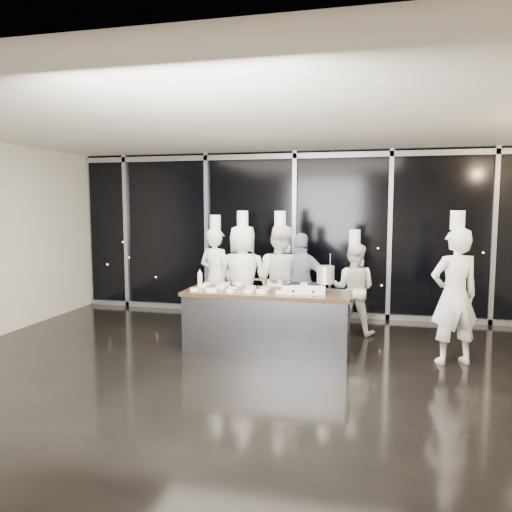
{
  "coord_description": "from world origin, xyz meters",
  "views": [
    {
      "loc": [
        1.54,
        -6.23,
        2.19
      ],
      "look_at": [
        -0.24,
        1.2,
        1.38
      ],
      "focal_mm": 35.0,
      "sensor_mm": 36.0,
      "label": 1
    }
  ],
  "objects": [
    {
      "name": "stove",
      "position": [
        0.54,
        0.9,
        0.96
      ],
      "size": [
        0.65,
        0.44,
        0.14
      ],
      "rotation": [
        0.0,
        0.0,
        0.1
      ],
      "color": "silver",
      "rests_on": "demo_counter"
    },
    {
      "name": "chef_side",
      "position": [
        2.61,
        0.91,
        0.95
      ],
      "size": [
        0.8,
        0.66,
        2.1
      ],
      "rotation": [
        0.0,
        0.0,
        3.51
      ],
      "color": "silver",
      "rests_on": "ground"
    },
    {
      "name": "demo_counter",
      "position": [
        0.0,
        0.9,
        0.45
      ],
      "size": [
        2.46,
        0.86,
        0.9
      ],
      "color": "#3D3D43",
      "rests_on": "ground"
    },
    {
      "name": "chef_right",
      "position": [
        1.21,
        2.2,
        0.78
      ],
      "size": [
        0.82,
        0.69,
        1.76
      ],
      "rotation": [
        0.0,
        0.0,
        2.99
      ],
      "color": "silver",
      "rests_on": "ground"
    },
    {
      "name": "chef_center",
      "position": [
        -0.0,
        1.91,
        0.93
      ],
      "size": [
        1.05,
        0.92,
        2.07
      ],
      "rotation": [
        0.0,
        0.0,
        2.86
      ],
      "color": "silver",
      "rests_on": "ground"
    },
    {
      "name": "room_shell",
      "position": [
        0.18,
        0.0,
        2.25
      ],
      "size": [
        9.02,
        7.02,
        3.21
      ],
      "color": "beige",
      "rests_on": "ground"
    },
    {
      "name": "chef_far_left",
      "position": [
        -1.17,
        2.04,
        0.9
      ],
      "size": [
        0.74,
        0.61,
        1.99
      ],
      "rotation": [
        0.0,
        0.0,
        2.82
      ],
      "color": "silver",
      "rests_on": "ground"
    },
    {
      "name": "stock_pot",
      "position": [
        0.85,
        0.95,
        1.17
      ],
      "size": [
        0.27,
        0.27,
        0.25
      ],
      "primitive_type": "cylinder",
      "rotation": [
        0.0,
        0.0,
        0.1
      ],
      "color": "#B8B8BB",
      "rests_on": "stove"
    },
    {
      "name": "window_wall",
      "position": [
        0.0,
        3.43,
        1.6
      ],
      "size": [
        8.9,
        0.11,
        3.2
      ],
      "color": "black",
      "rests_on": "ground"
    },
    {
      "name": "prep_bowls",
      "position": [
        -0.54,
        0.92,
        0.93
      ],
      "size": [
        1.4,
        0.74,
        0.05
      ],
      "color": "white",
      "rests_on": "demo_counter"
    },
    {
      "name": "squeeze_bottle",
      "position": [
        -1.14,
        1.14,
        1.02
      ],
      "size": [
        0.07,
        0.07,
        0.26
      ],
      "color": "white",
      "rests_on": "demo_counter"
    },
    {
      "name": "chef_left",
      "position": [
        -0.65,
        1.93,
        0.93
      ],
      "size": [
        0.9,
        0.59,
        2.07
      ],
      "rotation": [
        0.0,
        0.0,
        3.15
      ],
      "color": "silver",
      "rests_on": "ground"
    },
    {
      "name": "guest",
      "position": [
        0.37,
        1.86,
        0.86
      ],
      "size": [
        1.05,
        0.53,
        1.71
      ],
      "rotation": [
        0.0,
        0.0,
        3.02
      ],
      "color": "#131936",
      "rests_on": "ground"
    },
    {
      "name": "frying_pan",
      "position": [
        0.21,
        0.87,
        1.07
      ],
      "size": [
        0.59,
        0.36,
        0.06
      ],
      "rotation": [
        0.0,
        0.0,
        0.1
      ],
      "color": "gray",
      "rests_on": "stove"
    },
    {
      "name": "ground",
      "position": [
        0.0,
        0.0,
        0.0
      ],
      "size": [
        9.0,
        9.0,
        0.0
      ],
      "primitive_type": "plane",
      "color": "black",
      "rests_on": "ground"
    }
  ]
}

